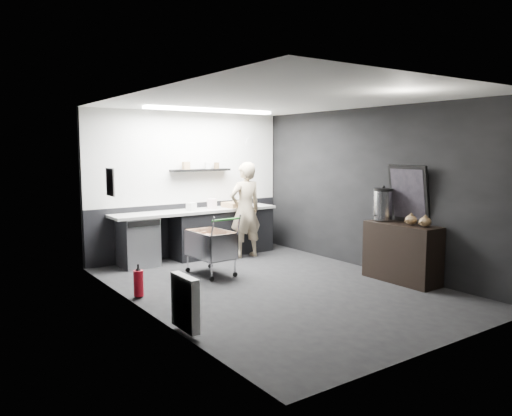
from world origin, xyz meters
TOP-DOWN VIEW (x-y plane):
  - floor at (0.00, 0.00)m, footprint 5.50×5.50m
  - ceiling at (0.00, 0.00)m, footprint 5.50×5.50m
  - wall_back at (0.00, 2.75)m, footprint 5.50×0.00m
  - wall_front at (0.00, -2.75)m, footprint 5.50×0.00m
  - wall_left at (-2.00, 0.00)m, footprint 0.00×5.50m
  - wall_right at (2.00, 0.00)m, footprint 0.00×5.50m
  - kitchen_wall_panel at (0.00, 2.73)m, footprint 3.95×0.02m
  - dado_panel at (0.00, 2.73)m, footprint 3.95×0.02m
  - floating_shelf at (0.20, 2.62)m, footprint 1.20×0.22m
  - wall_clock at (1.40, 2.72)m, footprint 0.20×0.03m
  - poster at (-1.98, 1.30)m, footprint 0.02×0.30m
  - poster_red_band at (-1.98, 1.30)m, footprint 0.02×0.22m
  - radiator at (-1.94, -0.90)m, footprint 0.10×0.50m
  - ceiling_strip at (0.00, 1.85)m, footprint 2.40×0.20m
  - prep_counter at (0.14, 2.42)m, footprint 3.20×0.61m
  - person at (0.78, 1.97)m, footprint 0.66×0.44m
  - shopping_cart at (-0.42, 1.19)m, footprint 0.56×0.90m
  - sideboard at (1.77, -0.82)m, footprint 0.51×1.19m
  - fire_extinguisher at (-1.85, 0.67)m, footprint 0.13×0.13m
  - cardboard_box at (0.84, 2.37)m, footprint 0.52×0.42m
  - pink_tub at (0.33, 2.42)m, footprint 0.18×0.18m
  - white_container at (-0.14, 2.37)m, footprint 0.20×0.18m

SIDE VIEW (x-z plane):
  - floor at x=0.00m, z-range 0.00..0.00m
  - fire_extinguisher at x=-1.85m, z-range -0.01..0.43m
  - radiator at x=-1.94m, z-range 0.05..0.65m
  - prep_counter at x=0.14m, z-range 0.01..0.91m
  - shopping_cart at x=-0.42m, z-range -0.02..0.94m
  - dado_panel at x=0.00m, z-range 0.00..1.00m
  - sideboard at x=1.77m, z-range -0.32..1.45m
  - person at x=0.78m, z-range 0.00..1.77m
  - cardboard_box at x=0.84m, z-range 0.90..1.00m
  - white_container at x=-0.14m, z-range 0.90..1.04m
  - pink_tub at x=0.33m, z-range 0.90..1.08m
  - wall_back at x=0.00m, z-range -1.40..4.10m
  - wall_front at x=0.00m, z-range -1.40..4.10m
  - wall_left at x=-2.00m, z-range -1.40..4.10m
  - wall_right at x=2.00m, z-range -1.40..4.10m
  - poster at x=-1.98m, z-range 1.35..1.75m
  - floating_shelf at x=0.20m, z-range 1.60..1.64m
  - poster_red_band at x=-1.98m, z-range 1.57..1.67m
  - kitchen_wall_panel at x=0.00m, z-range 1.00..2.70m
  - wall_clock at x=1.40m, z-range 2.05..2.25m
  - ceiling_strip at x=0.00m, z-range 2.65..2.69m
  - ceiling at x=0.00m, z-range 2.70..2.70m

